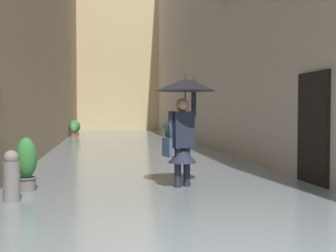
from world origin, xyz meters
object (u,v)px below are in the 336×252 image
object	(u,v)px
potted_plant_near_right	(26,167)
potted_plant_mid_right	(74,132)
mooring_bollard	(11,181)
person_wading	(184,110)
potted_plant_mid_left	(168,132)
potted_plant_far_right	(75,129)

from	to	relation	value
potted_plant_near_right	potted_plant_mid_right	distance (m)	14.36
potted_plant_near_right	mooring_bollard	distance (m)	0.83
potted_plant_near_right	potted_plant_mid_right	world-z (taller)	potted_plant_near_right
potted_plant_near_right	potted_plant_mid_right	bearing A→B (deg)	-89.23
potted_plant_mid_right	mooring_bollard	xyz separation A→B (m)	(-0.12, 15.18, 0.01)
person_wading	potted_plant_mid_right	bearing A→B (deg)	-78.78
potted_plant_mid_left	potted_plant_near_right	bearing A→B (deg)	72.05
potted_plant_far_right	mooring_bollard	size ratio (longest dim) A/B	1.08
mooring_bollard	potted_plant_mid_right	bearing A→B (deg)	-89.55
person_wading	potted_plant_mid_left	world-z (taller)	person_wading
potted_plant_mid_left	potted_plant_far_right	bearing A→B (deg)	-16.04
potted_plant_mid_right	potted_plant_far_right	xyz separation A→B (m)	(0.01, -0.97, 0.11)
person_wading	potted_plant_near_right	xyz separation A→B (m)	(2.66, -0.02, -0.96)
potted_plant_near_right	potted_plant_mid_left	distance (m)	14.68
potted_plant_near_right	potted_plant_far_right	size ratio (longest dim) A/B	1.06
potted_plant_mid_left	mooring_bollard	xyz separation A→B (m)	(4.60, 14.79, 0.04)
person_wading	potted_plant_mid_left	size ratio (longest dim) A/B	2.70
potted_plant_near_right	mooring_bollard	xyz separation A→B (m)	(0.07, 0.82, -0.10)
potted_plant_mid_right	potted_plant_far_right	bearing A→B (deg)	-89.68
potted_plant_mid_left	mooring_bollard	bearing A→B (deg)	72.72
person_wading	mooring_bollard	distance (m)	3.04
potted_plant_near_right	potted_plant_far_right	distance (m)	15.33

